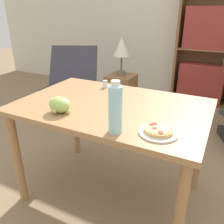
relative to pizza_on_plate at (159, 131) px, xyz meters
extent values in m
plane|color=#897051|center=(-0.31, 0.28, -0.79)|extent=(14.00, 14.00, 0.00)
cube|color=silver|center=(-0.31, 2.91, 0.51)|extent=(8.00, 0.05, 2.60)
cube|color=#A37549|center=(-0.41, 0.26, -0.03)|extent=(1.29, 0.86, 0.03)
cylinder|color=#A37549|center=(-0.99, -0.11, -0.42)|extent=(0.06, 0.06, 0.74)
cylinder|color=#A37549|center=(0.18, -0.11, -0.42)|extent=(0.06, 0.06, 0.74)
cylinder|color=#A37549|center=(-0.99, 0.63, -0.42)|extent=(0.06, 0.06, 0.74)
cylinder|color=#A37549|center=(0.18, 0.63, -0.42)|extent=(0.06, 0.06, 0.74)
cylinder|color=white|center=(0.00, 0.00, -0.01)|extent=(0.21, 0.21, 0.01)
cylinder|color=#DBB26B|center=(0.00, 0.00, 0.01)|extent=(0.15, 0.15, 0.02)
cylinder|color=#EACC7A|center=(0.00, 0.00, 0.02)|extent=(0.13, 0.13, 0.00)
cylinder|color=#A83328|center=(-0.02, -0.02, 0.02)|extent=(0.03, 0.03, 0.00)
cylinder|color=#A83328|center=(-0.03, 0.03, 0.02)|extent=(0.03, 0.03, 0.00)
cylinder|color=#A83328|center=(0.02, -0.04, 0.02)|extent=(0.03, 0.03, 0.00)
cylinder|color=#A83328|center=(-0.05, 0.02, 0.02)|extent=(0.03, 0.03, 0.00)
ellipsoid|color=#A8CC66|center=(-0.64, -0.01, 0.04)|extent=(0.14, 0.11, 0.10)
sphere|color=#A8CC66|center=(-0.65, -0.05, 0.05)|extent=(0.02, 0.02, 0.02)
sphere|color=#A8CC66|center=(-0.64, -0.06, 0.01)|extent=(0.02, 0.02, 0.02)
sphere|color=#A8CC66|center=(-0.57, -0.01, 0.00)|extent=(0.02, 0.02, 0.02)
sphere|color=#A8CC66|center=(-0.67, 0.00, 0.01)|extent=(0.02, 0.02, 0.02)
sphere|color=#A8CC66|center=(-0.66, -0.03, 0.03)|extent=(0.02, 0.02, 0.02)
sphere|color=#A8CC66|center=(-0.66, 0.03, 0.01)|extent=(0.03, 0.03, 0.03)
sphere|color=#A8CC66|center=(-0.66, 0.02, 0.02)|extent=(0.03, 0.03, 0.03)
cylinder|color=#A3DBEA|center=(-0.21, -0.08, 0.11)|extent=(0.08, 0.08, 0.25)
cylinder|color=white|center=(-0.21, -0.08, 0.25)|extent=(0.05, 0.05, 0.03)
cylinder|color=white|center=(-0.62, 0.57, 0.01)|extent=(0.04, 0.04, 0.05)
cylinder|color=#B7B7BC|center=(-0.62, 0.57, 0.04)|extent=(0.04, 0.04, 0.01)
cube|color=black|center=(-1.64, 1.48, -0.74)|extent=(0.79, 0.75, 0.10)
cube|color=#383842|center=(-1.64, 1.41, -0.43)|extent=(0.81, 0.73, 0.14)
cube|color=#383842|center=(-1.74, 1.68, -0.19)|extent=(0.78, 0.65, 0.55)
cube|color=brown|center=(-0.49, 2.72, 0.03)|extent=(0.04, 0.31, 1.64)
cube|color=brown|center=(-0.09, 2.88, 0.03)|extent=(0.85, 0.01, 1.64)
cube|color=brown|center=(-0.09, 2.72, -0.77)|extent=(0.78, 0.30, 0.02)
cube|color=#99332D|center=(-0.09, 2.70, -0.47)|extent=(0.66, 0.22, 0.58)
cube|color=brown|center=(-0.09, 2.72, 0.03)|extent=(0.78, 0.30, 0.02)
cube|color=#99332D|center=(-0.09, 2.70, 0.33)|extent=(0.66, 0.22, 0.58)
cube|color=brown|center=(-0.96, 1.63, -0.50)|extent=(0.34, 0.34, 0.59)
cylinder|color=#665B51|center=(-0.96, 1.63, -0.18)|extent=(0.11, 0.11, 0.06)
cylinder|color=#665B51|center=(-0.96, 1.63, -0.05)|extent=(0.02, 0.02, 0.19)
cone|color=beige|center=(-0.96, 1.63, 0.15)|extent=(0.21, 0.21, 0.23)
camera|label=1|loc=(0.27, -1.09, 0.60)|focal=38.00mm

